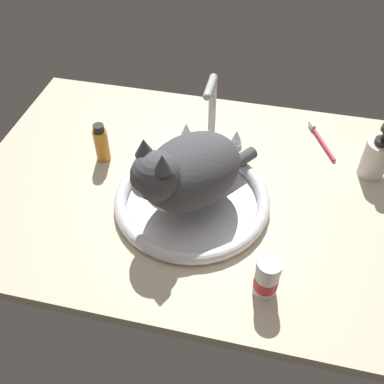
{
  "coord_description": "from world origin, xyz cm",
  "views": [
    {
      "loc": [
        19.32,
        -75.29,
        81.59
      ],
      "look_at": [
        3.59,
        -5.96,
        7.0
      ],
      "focal_mm": 41.19,
      "sensor_mm": 36.0,
      "label": 1
    }
  ],
  "objects": [
    {
      "name": "countertop",
      "position": [
        0.0,
        0.0,
        1.5
      ],
      "size": [
        106.18,
        76.83,
        3.0
      ],
      "primitive_type": "cube",
      "color": "beige",
      "rests_on": "ground"
    },
    {
      "name": "soap_pump_bottle",
      "position": [
        45.82,
        14.28,
        8.52
      ],
      "size": [
        6.54,
        6.54,
        15.21
      ],
      "color": "silver",
      "rests_on": "countertop"
    },
    {
      "name": "sink_basin",
      "position": [
        3.59,
        -5.96,
        4.38
      ],
      "size": [
        37.2,
        37.2,
        3.08
      ],
      "color": "white",
      "rests_on": "countertop"
    },
    {
      "name": "cat",
      "position": [
        2.44,
        -7.51,
        14.47
      ],
      "size": [
        29.11,
        32.64,
        20.21
      ],
      "color": "#4C4C51",
      "rests_on": "sink_basin"
    },
    {
      "name": "amber_bottle",
      "position": [
        -22.83,
        4.75,
        8.13
      ],
      "size": [
        3.68,
        3.68,
        10.96
      ],
      "color": "#C67A23",
      "rests_on": "countertop"
    },
    {
      "name": "faucet",
      "position": [
        3.59,
        16.88,
        11.44
      ],
      "size": [
        17.12,
        11.07,
        21.25
      ],
      "color": "silver",
      "rests_on": "countertop"
    },
    {
      "name": "pill_bottle",
      "position": [
        23.16,
        -25.91,
        7.53
      ],
      "size": [
        5.03,
        5.03,
        9.75
      ],
      "color": "white",
      "rests_on": "countertop"
    },
    {
      "name": "toothbrush",
      "position": [
        33.24,
        24.38,
        3.63
      ],
      "size": [
        7.95,
        15.08,
        1.7
      ],
      "color": "#D83359",
      "rests_on": "countertop"
    }
  ]
}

